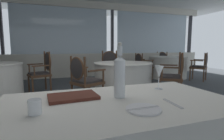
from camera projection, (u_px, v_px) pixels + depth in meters
The scene contains 18 objects.
ground_plane at pixel (85, 126), 2.44m from camera, with size 15.19×15.19×0.00m, color #4C5156.
window_wall_far at pixel (63, 47), 6.23m from camera, with size 11.68×0.14×2.72m.
side_plate at pixel (143, 109), 0.93m from camera, with size 0.19×0.19×0.01m, color white.
butter_knife at pixel (143, 108), 0.93m from camera, with size 0.18×0.02×0.00m, color silver.
dinner_fork at pixel (173, 103), 1.03m from camera, with size 0.18×0.02×0.00m, color silver.
water_bottle at pixel (120, 75), 1.15m from camera, with size 0.07×0.07×0.36m.
wine_glass at pixel (159, 72), 1.38m from camera, with size 0.07×0.07×0.19m.
water_tumbler at pixel (35, 107), 0.87m from camera, with size 0.06×0.06×0.07m, color white.
menu_book at pixel (73, 96), 1.15m from camera, with size 0.31×0.21×0.02m, color #512319.
dining_chair_0_0 at pixel (43, 69), 4.26m from camera, with size 0.58×0.62×0.98m.
background_table_1 at pixel (167, 67), 6.34m from camera, with size 1.34×1.34×0.75m.
dining_chair_1_0 at pixel (142, 64), 5.88m from camera, with size 0.50×0.56×0.89m.
dining_chair_1_1 at pixel (201, 64), 5.68m from camera, with size 0.66×0.64×0.91m.
dining_chair_1_2 at pixel (162, 61), 7.40m from camera, with size 0.64×0.61×0.89m.
background_table_2 at pixel (123, 79), 3.89m from camera, with size 1.27×1.27×0.75m.
dining_chair_2_0 at pixel (84, 77), 3.12m from camera, with size 0.62×0.64×0.92m.
dining_chair_2_1 at pixel (174, 72), 3.60m from camera, with size 0.64×0.66×0.97m.
dining_chair_2_2 at pixel (111, 66), 4.89m from camera, with size 0.56×0.50×0.99m.
Camera 1 is at (-0.41, -2.31, 1.07)m, focal length 28.36 mm.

